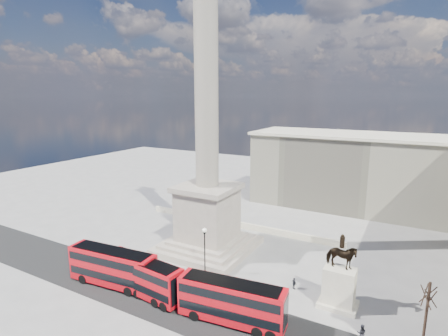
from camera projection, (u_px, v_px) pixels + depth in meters
ground at (191, 261)px, 53.27m from camera, size 180.00×180.00×0.00m
asphalt_road at (178, 303)px, 42.33m from camera, size 120.00×9.00×0.01m
nelsons_column at (207, 172)px, 54.94m from camera, size 14.00×14.00×49.85m
balustrade_wall at (238, 224)px, 66.86m from camera, size 40.00×0.60×1.10m
building_northeast at (369, 172)px, 76.32m from camera, size 51.00×17.00×16.60m
red_bus_a at (113, 267)px, 45.82m from camera, size 12.58×3.98×5.02m
red_bus_b at (143, 276)px, 43.76m from camera, size 11.75×3.69×4.69m
red_bus_c at (232, 302)px, 38.21m from camera, size 12.25×4.09×4.87m
victorian_lamp at (205, 248)px, 48.28m from camera, size 0.60×0.60×6.95m
equestrian_statue at (339, 282)px, 41.12m from camera, size 4.44×3.33×9.14m
bare_tree_near at (429, 293)px, 34.15m from camera, size 1.66×1.66×7.25m
pedestrian_walking at (257, 303)px, 40.98m from camera, size 0.67×0.60×1.55m
pedestrian_standing at (362, 333)px, 35.57m from camera, size 1.05×0.88×1.92m
pedestrian_crossing at (294, 283)px, 45.30m from camera, size 0.97×0.88×1.59m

